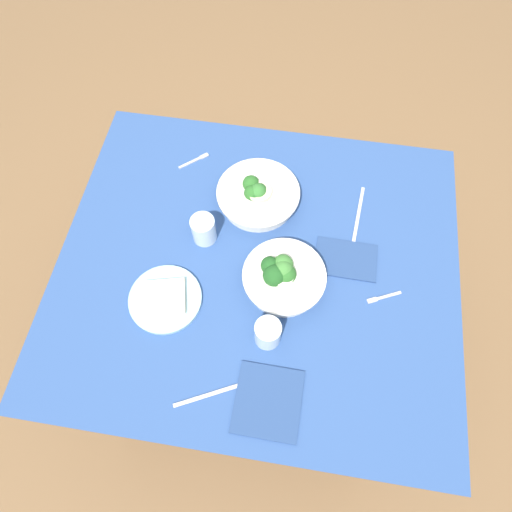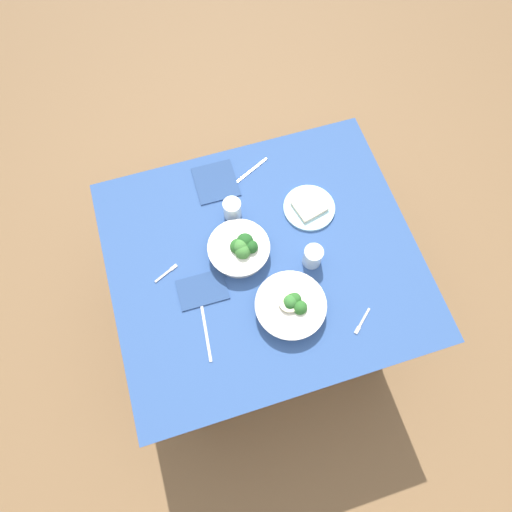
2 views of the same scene
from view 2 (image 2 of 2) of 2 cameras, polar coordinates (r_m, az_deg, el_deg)
ground_plane at (r=2.35m, az=0.70°, el=-6.91°), size 6.00×6.00×0.00m
dining_table at (r=1.78m, az=0.92°, el=-1.65°), size 1.16×1.02×0.72m
broccoli_bowl_far at (r=1.64m, az=-2.06°, el=0.94°), size 0.23×0.23×0.10m
broccoli_bowl_near at (r=1.58m, az=4.51°, el=-6.40°), size 0.25×0.25×0.09m
bread_side_plate at (r=1.77m, az=6.88°, el=6.24°), size 0.20×0.20×0.03m
water_glass_center at (r=1.64m, az=7.31°, el=-0.06°), size 0.07×0.07×0.09m
water_glass_side at (r=1.71m, az=-3.08°, el=6.03°), size 0.07×0.07×0.09m
fork_by_far_bowl at (r=1.63m, az=13.45°, el=-8.28°), size 0.09×0.08×0.00m
fork_by_near_bowl at (r=1.68m, az=-11.37°, el=-2.10°), size 0.10×0.05×0.00m
table_knife_left at (r=1.84m, az=-1.01°, el=10.63°), size 0.19×0.10×0.00m
table_knife_right at (r=1.59m, az=-6.45°, el=-9.73°), size 0.03×0.21×0.00m
napkin_folded_upper at (r=1.83m, az=-5.20°, el=9.50°), size 0.17×0.18×0.01m
napkin_folded_lower at (r=1.64m, az=-6.92°, el=-4.32°), size 0.18×0.12×0.01m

